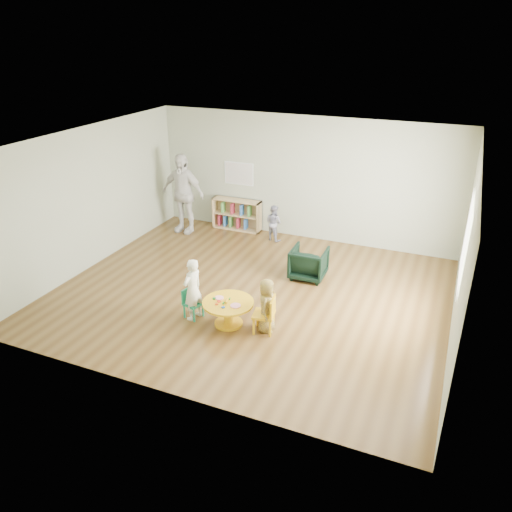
# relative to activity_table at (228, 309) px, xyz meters

# --- Properties ---
(room) EXTENTS (7.10, 7.00, 2.80)m
(room) POSITION_rel_activity_table_xyz_m (-0.07, 1.13, 1.60)
(room) COLOR #553A1A
(room) RESTS_ON ground
(activity_table) EXTENTS (0.85, 0.85, 0.47)m
(activity_table) POSITION_rel_activity_table_xyz_m (0.00, 0.00, 0.00)
(activity_table) COLOR gold
(activity_table) RESTS_ON ground
(kid_chair_left) EXTENTS (0.34, 0.34, 0.52)m
(kid_chair_left) POSITION_rel_activity_table_xyz_m (-0.68, -0.02, -0.02)
(kid_chair_left) COLOR #1B9666
(kid_chair_left) RESTS_ON ground
(kid_chair_right) EXTENTS (0.39, 0.39, 0.62)m
(kid_chair_right) POSITION_rel_activity_table_xyz_m (0.66, 0.04, 0.04)
(kid_chair_right) COLOR gold
(kid_chair_right) RESTS_ON ground
(bookshelf) EXTENTS (1.20, 0.30, 0.75)m
(bookshelf) POSITION_rel_activity_table_xyz_m (-1.69, 3.99, 0.07)
(bookshelf) COLOR tan
(bookshelf) RESTS_ON ground
(alphabet_poster) EXTENTS (0.74, 0.01, 0.54)m
(alphabet_poster) POSITION_rel_activity_table_xyz_m (-1.68, 4.11, 1.06)
(alphabet_poster) COLOR white
(alphabet_poster) RESTS_ON ground
(armchair) EXTENTS (0.68, 0.70, 0.62)m
(armchair) POSITION_rel_activity_table_xyz_m (0.71, 2.15, 0.02)
(armchair) COLOR black
(armchair) RESTS_ON ground
(child_left) EXTENTS (0.35, 0.45, 1.09)m
(child_left) POSITION_rel_activity_table_xyz_m (-0.63, -0.05, 0.25)
(child_left) COLOR white
(child_left) RESTS_ON ground
(child_right) EXTENTS (0.35, 0.48, 0.92)m
(child_right) POSITION_rel_activity_table_xyz_m (0.65, 0.08, 0.16)
(child_right) COLOR gold
(child_right) RESTS_ON ground
(toddler) EXTENTS (0.49, 0.43, 0.84)m
(toddler) POSITION_rel_activity_table_xyz_m (-0.61, 3.67, 0.13)
(toddler) COLOR #1B1F44
(toddler) RESTS_ON ground
(adult_caretaker) EXTENTS (1.13, 0.52, 1.89)m
(adult_caretaker) POSITION_rel_activity_table_xyz_m (-2.79, 3.35, 0.65)
(adult_caretaker) COLOR white
(adult_caretaker) RESTS_ON ground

